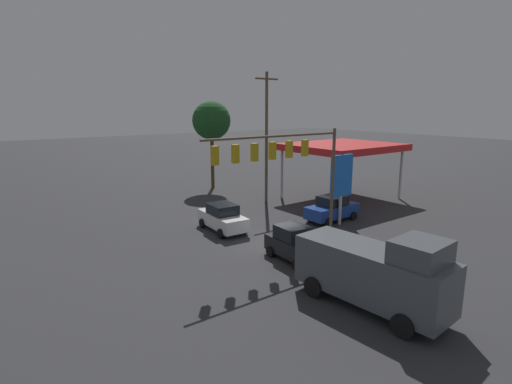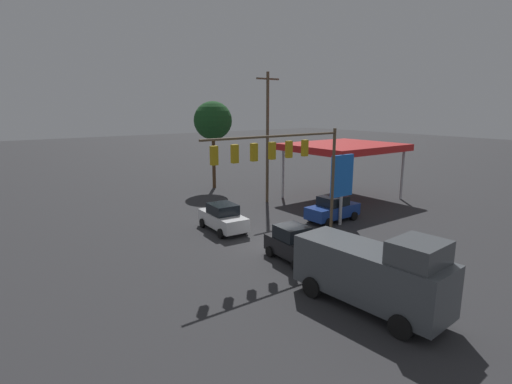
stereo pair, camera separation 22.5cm
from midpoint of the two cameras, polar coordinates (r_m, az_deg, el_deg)
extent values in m
plane|color=#2D2D30|center=(25.35, 2.97, -7.67)|extent=(200.00, 200.00, 0.00)
cylinder|color=brown|center=(26.97, 11.13, 1.27)|extent=(0.20, 0.20, 7.21)
cylinder|color=brown|center=(23.14, 3.08, 7.96)|extent=(9.88, 0.14, 0.14)
cube|color=#B79314|center=(24.75, 7.24, 6.25)|extent=(0.36, 0.28, 1.00)
sphere|color=#360505|center=(24.86, 6.96, 6.98)|extent=(0.22, 0.22, 0.22)
sphere|color=#392305|center=(24.88, 6.94, 6.29)|extent=(0.22, 0.22, 0.22)
sphere|color=#41FF6B|center=(24.92, 6.93, 5.60)|extent=(0.22, 0.22, 0.22)
cube|color=#B79314|center=(23.89, 4.99, 6.09)|extent=(0.36, 0.28, 1.00)
sphere|color=#360505|center=(23.99, 4.71, 6.84)|extent=(0.22, 0.22, 0.22)
sphere|color=#392305|center=(24.02, 4.70, 6.13)|extent=(0.22, 0.22, 0.22)
sphere|color=#41FF6B|center=(24.06, 4.69, 5.42)|extent=(0.22, 0.22, 0.22)
cube|color=#B79314|center=(23.06, 2.58, 5.91)|extent=(0.36, 0.28, 1.00)
sphere|color=#360505|center=(23.17, 2.30, 6.69)|extent=(0.22, 0.22, 0.22)
sphere|color=#392305|center=(23.20, 2.30, 5.95)|extent=(0.22, 0.22, 0.22)
sphere|color=#41FF6B|center=(23.24, 2.29, 5.21)|extent=(0.22, 0.22, 0.22)
cube|color=#B79314|center=(22.28, 0.00, 5.70)|extent=(0.36, 0.28, 1.00)
sphere|color=#360505|center=(22.39, -0.28, 6.50)|extent=(0.22, 0.22, 0.22)
sphere|color=#392305|center=(22.43, -0.28, 5.74)|extent=(0.22, 0.22, 0.22)
sphere|color=#41FF6B|center=(22.46, -0.28, 4.98)|extent=(0.22, 0.22, 0.22)
cube|color=#B79314|center=(21.54, -2.76, 5.46)|extent=(0.36, 0.28, 1.00)
sphere|color=#360505|center=(21.66, -3.04, 6.30)|extent=(0.22, 0.22, 0.22)
sphere|color=#392305|center=(21.70, -3.03, 5.51)|extent=(0.22, 0.22, 0.22)
sphere|color=#41FF6B|center=(21.73, -3.02, 4.72)|extent=(0.22, 0.22, 0.22)
cube|color=#B79314|center=(20.86, -5.70, 5.20)|extent=(0.36, 0.28, 1.00)
sphere|color=#360505|center=(20.99, -5.98, 6.06)|extent=(0.22, 0.22, 0.22)
sphere|color=#392305|center=(21.02, -5.96, 5.24)|extent=(0.22, 0.22, 0.22)
sphere|color=#41FF6B|center=(21.06, -5.94, 4.43)|extent=(0.22, 0.22, 0.22)
cylinder|color=brown|center=(35.72, 1.83, 7.59)|extent=(0.26, 0.26, 11.49)
cube|color=brown|center=(35.68, 1.89, 15.85)|extent=(2.40, 0.14, 0.14)
cube|color=red|center=(38.09, 12.54, 6.31)|extent=(9.76, 8.29, 0.60)
cube|color=red|center=(40.93, 8.13, 6.86)|extent=(9.76, 0.06, 0.36)
cylinder|color=#B7B7BC|center=(43.91, 12.59, 3.63)|extent=(0.24, 0.24, 4.60)
cylinder|color=#B7B7BC|center=(37.93, 4.04, 2.58)|extent=(0.24, 0.24, 4.60)
cylinder|color=#B7B7BC|center=(39.70, 20.31, 2.28)|extent=(0.24, 0.24, 4.60)
cylinder|color=#B7B7BC|center=(32.96, 12.06, 0.88)|extent=(0.24, 0.24, 4.60)
cylinder|color=#B7B7BC|center=(29.75, 12.31, 0.24)|extent=(0.24, 0.24, 5.19)
cube|color=blue|center=(29.55, 12.41, 2.28)|extent=(2.11, 0.24, 3.04)
cube|color=black|center=(29.63, 12.22, 2.32)|extent=(1.48, 0.04, 1.06)
cube|color=black|center=(22.90, 5.86, -7.92)|extent=(1.94, 3.90, 0.90)
cube|color=black|center=(22.85, 5.44, -5.75)|extent=(1.67, 1.80, 0.76)
cylinder|color=black|center=(22.72, 9.54, -9.41)|extent=(0.26, 0.63, 0.62)
cylinder|color=black|center=(21.66, 6.07, -10.41)|extent=(0.26, 0.63, 0.62)
cylinder|color=black|center=(24.47, 5.63, -7.69)|extent=(0.26, 0.63, 0.62)
cylinder|color=black|center=(23.49, 2.26, -8.51)|extent=(0.26, 0.63, 0.62)
cube|color=silver|center=(28.16, -4.52, -3.99)|extent=(2.12, 4.52, 0.90)
cube|color=black|center=(27.94, -4.55, -2.42)|extent=(1.80, 2.12, 0.70)
cylinder|color=black|center=(27.52, -1.41, -5.32)|extent=(0.27, 0.67, 0.66)
cylinder|color=black|center=(26.67, -4.83, -5.94)|extent=(0.27, 0.67, 0.66)
cylinder|color=black|center=(29.91, -4.22, -3.91)|extent=(0.27, 0.67, 0.66)
cylinder|color=black|center=(29.13, -7.43, -4.43)|extent=(0.27, 0.67, 0.66)
cube|color=navy|center=(31.01, 11.09, -2.66)|extent=(4.45, 1.92, 0.90)
cube|color=black|center=(30.82, 11.15, -1.23)|extent=(2.04, 1.71, 0.70)
cylinder|color=black|center=(29.51, 10.58, -4.31)|extent=(0.67, 0.24, 0.66)
cylinder|color=black|center=(30.70, 8.01, -3.57)|extent=(0.67, 0.24, 0.66)
cylinder|color=black|center=(31.64, 14.02, -3.35)|extent=(0.67, 0.24, 0.66)
cylinder|color=black|center=(32.76, 11.49, -2.70)|extent=(0.67, 0.24, 0.66)
cube|color=#474C51|center=(18.17, 16.22, -11.07)|extent=(2.79, 6.95, 2.20)
cube|color=#45494E|center=(16.67, 22.62, -7.96)|extent=(2.24, 1.95, 0.90)
cylinder|color=black|center=(18.63, 23.94, -14.79)|extent=(0.29, 0.97, 0.96)
cylinder|color=black|center=(16.75, 20.28, -17.65)|extent=(0.29, 0.97, 0.96)
cylinder|color=black|center=(20.63, 12.65, -11.32)|extent=(0.29, 0.97, 0.96)
cylinder|color=black|center=(18.95, 8.28, -13.33)|extent=(0.29, 0.97, 0.96)
cylinder|color=#4C331E|center=(42.69, -5.90, 4.40)|extent=(0.36, 0.36, 5.74)
sphere|color=#19471E|center=(42.33, -6.02, 10.12)|extent=(3.98, 3.98, 3.98)
camera|label=1|loc=(0.11, -89.75, 0.05)|focal=28.00mm
camera|label=2|loc=(0.11, 90.25, -0.05)|focal=28.00mm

